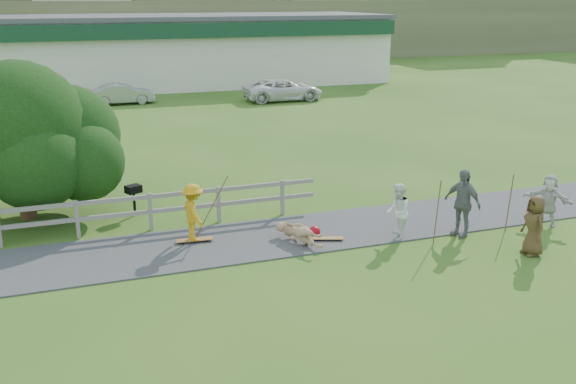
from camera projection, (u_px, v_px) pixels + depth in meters
name	position (u px, v px, depth m)	size (l,w,h in m)	color
ground	(251.00, 263.00, 16.16)	(260.00, 260.00, 0.00)	#315819
path	(235.00, 242.00, 17.50)	(34.00, 3.00, 0.04)	#343537
fence	(53.00, 216.00, 17.43)	(15.05, 0.10, 1.10)	slate
strip_mall	(169.00, 50.00, 48.14)	(32.50, 10.75, 5.10)	beige
skater_rider	(194.00, 216.00, 17.24)	(1.02, 0.59, 1.58)	orange
skater_fallen	(299.00, 234.00, 17.35)	(1.64, 0.39, 0.60)	tan
spectator_a	(398.00, 212.00, 17.58)	(0.76, 0.60, 1.57)	white
spectator_b	(462.00, 203.00, 17.78)	(1.13, 0.47, 1.93)	slate
spectator_c	(534.00, 226.00, 16.50)	(0.78, 0.51, 1.59)	#4E381F
spectator_d	(549.00, 200.00, 18.69)	(1.41, 0.45, 1.52)	#B9B9B5
car_silver	(122.00, 94.00, 39.67)	(1.34, 3.86, 1.27)	#9A9AA1
car_white	(283.00, 90.00, 40.98)	(2.34, 5.07, 1.41)	silver
tree	(21.00, 154.00, 18.90)	(6.53, 6.53, 3.97)	black
bbq	(134.00, 200.00, 19.56)	(0.44, 0.34, 0.96)	black
longboard_rider	(195.00, 241.00, 17.46)	(0.99, 0.24, 0.11)	olive
longboard_fallen	(328.00, 240.00, 17.59)	(0.86, 0.21, 0.10)	olive
helmet	(315.00, 231.00, 17.90)	(0.32, 0.32, 0.32)	#A50613
pole_rider	(212.00, 202.00, 17.74)	(0.03, 0.03, 1.96)	brown
pole_spec_left	(437.00, 213.00, 17.15)	(0.03, 0.03, 1.80)	brown
pole_spec_right	(509.00, 203.00, 18.15)	(0.03, 0.03, 1.68)	brown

